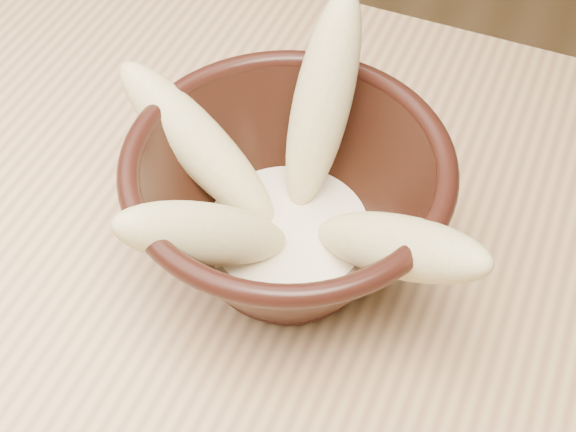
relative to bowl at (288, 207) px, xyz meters
The scene contains 6 objects.
bowl is the anchor object (origin of this frame).
milk_puddle 0.03m from the bowl, 153.43° to the left, with size 0.12×0.12×0.02m, color beige.
banana_upright 0.07m from the bowl, 90.80° to the left, with size 0.04×0.04×0.15m, color tan.
banana_left 0.07m from the bowl, 169.20° to the left, with size 0.04×0.04×0.14m, color tan.
banana_right 0.08m from the bowl, 13.90° to the right, with size 0.04×0.04×0.15m, color tan.
banana_front 0.06m from the bowl, 120.83° to the right, with size 0.04×0.04×0.13m, color tan.
Camera 1 is at (0.35, -0.22, 1.21)m, focal length 50.00 mm.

